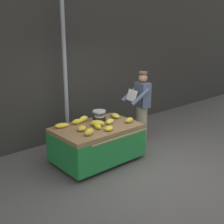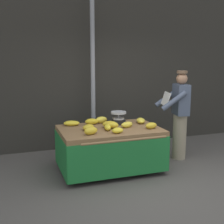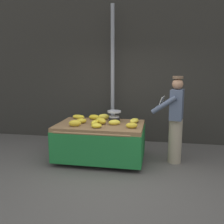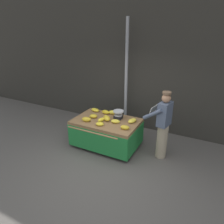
{
  "view_description": "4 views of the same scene",
  "coord_description": "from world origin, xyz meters",
  "px_view_note": "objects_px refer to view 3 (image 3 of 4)",
  "views": [
    {
      "loc": [
        -3.91,
        -3.44,
        2.7
      ],
      "look_at": [
        -0.21,
        0.84,
        1.04
      ],
      "focal_mm": 46.56,
      "sensor_mm": 36.0,
      "label": 1
    },
    {
      "loc": [
        -2.14,
        -3.9,
        2.03
      ],
      "look_at": [
        -0.42,
        1.08,
        1.03
      ],
      "focal_mm": 49.23,
      "sensor_mm": 36.0,
      "label": 2
    },
    {
      "loc": [
        0.6,
        -3.68,
        1.85
      ],
      "look_at": [
        -0.23,
        0.84,
        1.04
      ],
      "focal_mm": 39.24,
      "sensor_mm": 36.0,
      "label": 3
    },
    {
      "loc": [
        1.93,
        -3.42,
        3.08
      ],
      "look_at": [
        -0.38,
        1.08,
        0.99
      ],
      "focal_mm": 33.38,
      "sensor_mm": 36.0,
      "label": 4
    }
  ],
  "objects_px": {
    "banana_cart": "(100,134)",
    "banana_bunch_5": "(94,117)",
    "vendor_person": "(175,119)",
    "banana_bunch_0": "(81,121)",
    "street_pole": "(113,77)",
    "banana_bunch_3": "(75,123)",
    "banana_bunch_8": "(96,126)",
    "banana_bunch_2": "(101,121)",
    "banana_bunch_1": "(132,125)",
    "banana_bunch_4": "(78,117)",
    "banana_bunch_7": "(95,123)",
    "weighing_scale": "(114,116)",
    "banana_bunch_10": "(134,121)",
    "banana_bunch_6": "(114,122)",
    "banana_bunch_9": "(104,117)"
  },
  "relations": [
    {
      "from": "banana_bunch_4",
      "to": "banana_bunch_7",
      "type": "xyz_separation_m",
      "value": [
        0.5,
        -0.53,
        0.0
      ]
    },
    {
      "from": "banana_bunch_4",
      "to": "banana_bunch_7",
      "type": "distance_m",
      "value": 0.73
    },
    {
      "from": "banana_bunch_3",
      "to": "banana_bunch_7",
      "type": "distance_m",
      "value": 0.38
    },
    {
      "from": "banana_bunch_2",
      "to": "banana_bunch_7",
      "type": "distance_m",
      "value": 0.16
    },
    {
      "from": "banana_bunch_0",
      "to": "banana_bunch_8",
      "type": "bearing_deg",
      "value": -39.84
    },
    {
      "from": "street_pole",
      "to": "banana_bunch_3",
      "type": "relative_size",
      "value": 13.86
    },
    {
      "from": "banana_bunch_0",
      "to": "banana_bunch_7",
      "type": "distance_m",
      "value": 0.32
    },
    {
      "from": "banana_cart",
      "to": "banana_bunch_7",
      "type": "distance_m",
      "value": 0.29
    },
    {
      "from": "banana_bunch_1",
      "to": "vendor_person",
      "type": "xyz_separation_m",
      "value": [
        0.81,
        0.42,
        0.06
      ]
    },
    {
      "from": "street_pole",
      "to": "banana_bunch_5",
      "type": "relative_size",
      "value": 13.52
    },
    {
      "from": "banana_bunch_3",
      "to": "banana_bunch_10",
      "type": "distance_m",
      "value": 1.2
    },
    {
      "from": "banana_bunch_2",
      "to": "banana_bunch_7",
      "type": "height_order",
      "value": "banana_bunch_2"
    },
    {
      "from": "weighing_scale",
      "to": "banana_bunch_8",
      "type": "bearing_deg",
      "value": -111.53
    },
    {
      "from": "banana_bunch_8",
      "to": "banana_bunch_1",
      "type": "bearing_deg",
      "value": 8.36
    },
    {
      "from": "vendor_person",
      "to": "banana_bunch_0",
      "type": "bearing_deg",
      "value": -174.39
    },
    {
      "from": "banana_bunch_1",
      "to": "banana_bunch_8",
      "type": "xyz_separation_m",
      "value": [
        -0.65,
        -0.09,
        -0.01
      ]
    },
    {
      "from": "banana_cart",
      "to": "banana_bunch_5",
      "type": "distance_m",
      "value": 0.5
    },
    {
      "from": "banana_bunch_7",
      "to": "banana_bunch_9",
      "type": "xyz_separation_m",
      "value": [
        0.06,
        0.56,
        0.01
      ]
    },
    {
      "from": "banana_bunch_0",
      "to": "banana_bunch_2",
      "type": "bearing_deg",
      "value": 3.77
    },
    {
      "from": "banana_bunch_2",
      "to": "banana_bunch_6",
      "type": "height_order",
      "value": "banana_bunch_2"
    },
    {
      "from": "street_pole",
      "to": "banana_cart",
      "type": "distance_m",
      "value": 1.62
    },
    {
      "from": "banana_bunch_4",
      "to": "vendor_person",
      "type": "distance_m",
      "value": 2.07
    },
    {
      "from": "banana_bunch_10",
      "to": "vendor_person",
      "type": "distance_m",
      "value": 0.8
    },
    {
      "from": "banana_bunch_2",
      "to": "vendor_person",
      "type": "height_order",
      "value": "vendor_person"
    },
    {
      "from": "weighing_scale",
      "to": "banana_bunch_6",
      "type": "distance_m",
      "value": 0.3
    },
    {
      "from": "weighing_scale",
      "to": "banana_bunch_10",
      "type": "distance_m",
      "value": 0.43
    },
    {
      "from": "banana_bunch_4",
      "to": "banana_bunch_1",
      "type": "bearing_deg",
      "value": -27.88
    },
    {
      "from": "banana_bunch_2",
      "to": "banana_bunch_6",
      "type": "distance_m",
      "value": 0.29
    },
    {
      "from": "banana_bunch_2",
      "to": "banana_bunch_8",
      "type": "distance_m",
      "value": 0.36
    },
    {
      "from": "banana_bunch_5",
      "to": "banana_bunch_10",
      "type": "xyz_separation_m",
      "value": [
        0.88,
        -0.18,
        -0.01
      ]
    },
    {
      "from": "banana_bunch_0",
      "to": "banana_bunch_1",
      "type": "relative_size",
      "value": 0.97
    },
    {
      "from": "banana_bunch_1",
      "to": "banana_bunch_10",
      "type": "relative_size",
      "value": 0.77
    },
    {
      "from": "street_pole",
      "to": "banana_bunch_8",
      "type": "bearing_deg",
      "value": -90.84
    },
    {
      "from": "banana_bunch_0",
      "to": "banana_bunch_1",
      "type": "xyz_separation_m",
      "value": [
        1.04,
        -0.24,
        0.0
      ]
    },
    {
      "from": "banana_bunch_3",
      "to": "vendor_person",
      "type": "xyz_separation_m",
      "value": [
        1.89,
        0.47,
        0.05
      ]
    },
    {
      "from": "banana_bunch_6",
      "to": "weighing_scale",
      "type": "bearing_deg",
      "value": 100.45
    },
    {
      "from": "banana_bunch_3",
      "to": "banana_bunch_8",
      "type": "relative_size",
      "value": 1.2
    },
    {
      "from": "weighing_scale",
      "to": "banana_bunch_7",
      "type": "bearing_deg",
      "value": -132.08
    },
    {
      "from": "banana_bunch_8",
      "to": "street_pole",
      "type": "bearing_deg",
      "value": 89.16
    },
    {
      "from": "banana_bunch_0",
      "to": "banana_bunch_4",
      "type": "relative_size",
      "value": 0.74
    },
    {
      "from": "banana_bunch_0",
      "to": "vendor_person",
      "type": "relative_size",
      "value": 0.12
    },
    {
      "from": "street_pole",
      "to": "weighing_scale",
      "type": "bearing_deg",
      "value": -77.6
    },
    {
      "from": "banana_cart",
      "to": "banana_bunch_2",
      "type": "bearing_deg",
      "value": 15.86
    },
    {
      "from": "banana_bunch_1",
      "to": "banana_bunch_4",
      "type": "xyz_separation_m",
      "value": [
        -1.24,
        0.66,
        -0.01
      ]
    },
    {
      "from": "banana_bunch_8",
      "to": "vendor_person",
      "type": "height_order",
      "value": "vendor_person"
    },
    {
      "from": "banana_bunch_1",
      "to": "banana_bunch_5",
      "type": "height_order",
      "value": "banana_bunch_5"
    },
    {
      "from": "banana_bunch_5",
      "to": "street_pole",
      "type": "bearing_deg",
      "value": 72.64
    },
    {
      "from": "banana_bunch_3",
      "to": "banana_bunch_7",
      "type": "bearing_deg",
      "value": 27.83
    },
    {
      "from": "banana_bunch_3",
      "to": "banana_bunch_9",
      "type": "xyz_separation_m",
      "value": [
        0.4,
        0.73,
        -0.0
      ]
    },
    {
      "from": "street_pole",
      "to": "banana_bunch_7",
      "type": "relative_size",
      "value": 15.2
    }
  ]
}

